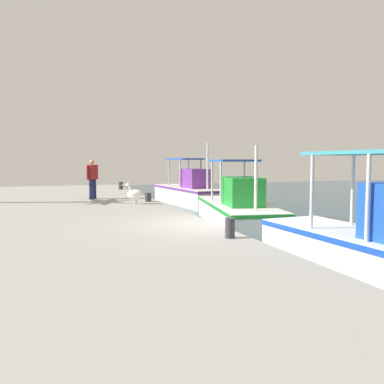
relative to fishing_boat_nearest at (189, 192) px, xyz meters
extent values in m
cube|color=#9E9E99|center=(11.18, -8.09, -0.31)|extent=(36.00, 10.00, 0.80)
cube|color=silver|center=(-0.10, -0.01, -0.22)|extent=(6.51, 2.42, 0.99)
cube|color=#723399|center=(-0.10, -0.01, 0.20)|extent=(6.56, 2.47, 0.12)
cube|color=#723399|center=(0.69, 0.06, 0.80)|extent=(1.88, 1.26, 1.04)
cylinder|color=silver|center=(-1.46, -0.78, 1.05)|extent=(0.08, 0.08, 1.54)
cylinder|color=silver|center=(-1.58, 0.49, 1.05)|extent=(0.08, 0.08, 1.54)
cylinder|color=silver|center=(0.25, -0.62, 1.05)|extent=(0.08, 0.08, 1.54)
cylinder|color=silver|center=(0.13, 0.66, 1.05)|extent=(0.08, 0.08, 1.54)
cube|color=#1E4CB2|center=(-0.67, -0.06, 1.86)|extent=(2.69, 1.58, 0.08)
cylinder|color=silver|center=(2.28, 0.21, 1.47)|extent=(0.10, 0.10, 2.38)
torus|color=orange|center=(0.69, 0.67, 0.80)|extent=(0.55, 0.15, 0.54)
cube|color=white|center=(7.30, -0.55, -0.29)|extent=(6.64, 3.18, 0.85)
cube|color=#1E8C2D|center=(7.30, -0.55, 0.05)|extent=(6.69, 3.23, 0.12)
cube|color=#1E8C2D|center=(8.08, -0.71, 0.65)|extent=(1.98, 1.51, 1.02)
cylinder|color=silver|center=(5.75, -0.95, 0.93)|extent=(0.08, 0.08, 1.59)
cylinder|color=silver|center=(6.02, 0.41, 0.93)|extent=(0.08, 0.08, 1.59)
cylinder|color=silver|center=(7.44, -1.29, 0.93)|extent=(0.08, 0.08, 1.59)
cylinder|color=silver|center=(7.71, 0.07, 0.93)|extent=(0.08, 0.08, 1.59)
cube|color=#1E4CB2|center=(6.73, -0.44, 1.76)|extent=(2.82, 1.93, 0.08)
cylinder|color=silver|center=(9.64, -1.02, 1.19)|extent=(0.10, 0.10, 2.11)
cube|color=white|center=(14.48, -0.80, -0.26)|extent=(6.11, 2.05, 0.90)
cube|color=#1947B7|center=(14.48, -0.80, 0.10)|extent=(6.15, 2.09, 0.12)
cylinder|color=silver|center=(13.16, -1.48, 1.03)|extent=(0.08, 0.08, 1.70)
cylinder|color=silver|center=(13.10, -0.25, 1.03)|extent=(0.08, 0.08, 1.70)
cylinder|color=silver|center=(14.78, -1.40, 1.03)|extent=(0.08, 0.08, 1.70)
cube|color=teal|center=(13.94, -0.83, 1.92)|extent=(2.50, 1.41, 0.08)
cylinder|color=tan|center=(5.86, -4.15, 0.20)|extent=(0.04, 0.04, 0.22)
cylinder|color=tan|center=(5.96, -4.21, 0.20)|extent=(0.04, 0.04, 0.22)
ellipsoid|color=white|center=(5.89, -4.22, 0.45)|extent=(0.62, 0.71, 0.40)
ellipsoid|color=silver|center=(5.91, -4.18, 0.51)|extent=(0.61, 0.66, 0.28)
cylinder|color=white|center=(5.78, -4.38, 0.67)|extent=(0.18, 0.21, 0.27)
sphere|color=white|center=(5.74, -4.45, 0.83)|extent=(0.22, 0.22, 0.16)
cone|color=#F2B272|center=(5.63, -4.62, 0.81)|extent=(0.22, 0.29, 0.07)
cylinder|color=#1E234C|center=(3.34, -5.67, 0.52)|extent=(0.16, 0.16, 0.86)
cylinder|color=#1E234C|center=(3.21, -5.51, 0.52)|extent=(0.16, 0.16, 0.86)
cube|color=maroon|center=(3.27, -5.59, 1.26)|extent=(0.46, 0.50, 0.64)
cylinder|color=maroon|center=(3.44, -5.80, 1.24)|extent=(0.10, 0.10, 0.61)
cylinder|color=maroon|center=(3.11, -5.38, 1.24)|extent=(0.10, 0.10, 0.61)
sphere|color=tan|center=(3.27, -5.59, 1.71)|extent=(0.22, 0.22, 0.22)
cylinder|color=#333338|center=(-2.06, -3.54, 0.30)|extent=(0.26, 0.26, 0.43)
cylinder|color=#333338|center=(5.17, -3.54, 0.26)|extent=(0.26, 0.26, 0.36)
cylinder|color=#333338|center=(13.14, -3.54, 0.31)|extent=(0.21, 0.21, 0.44)
camera|label=1|loc=(20.65, -7.03, 1.75)|focal=36.13mm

